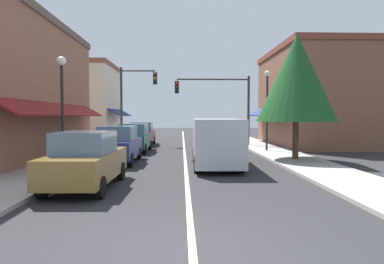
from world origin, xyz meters
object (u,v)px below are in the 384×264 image
object	(u,v)px
parked_car_far_left	(142,134)
traffic_signal_left_corner	(133,95)
street_lamp_right_mid	(267,98)
parked_car_second_left	(118,145)
van_in_lane	(216,141)
tree_right_near	(296,78)
traffic_signal_mast_arm	(222,98)
street_lamp_left_near	(62,94)
parked_car_third_left	(135,138)
parked_car_nearest_left	(86,160)

from	to	relation	value
parked_car_far_left	traffic_signal_left_corner	distance (m)	3.09
parked_car_far_left	street_lamp_right_mid	bearing A→B (deg)	-32.11
parked_car_second_left	van_in_lane	world-z (taller)	van_in_lane
traffic_signal_left_corner	tree_right_near	xyz separation A→B (m)	(9.39, -9.50, 0.22)
parked_car_second_left	tree_right_near	xyz separation A→B (m)	(8.67, 0.35, 3.23)
parked_car_far_left	traffic_signal_mast_arm	distance (m)	6.69
traffic_signal_left_corner	traffic_signal_mast_arm	bearing A→B (deg)	-9.57
traffic_signal_left_corner	street_lamp_left_near	xyz separation A→B (m)	(-1.04, -12.29, -0.76)
traffic_signal_mast_arm	street_lamp_right_mid	xyz separation A→B (m)	(2.35, -4.13, -0.23)
parked_car_third_left	tree_right_near	world-z (taller)	tree_right_near
parked_car_nearest_left	parked_car_far_left	distance (m)	15.46
parked_car_second_left	van_in_lane	size ratio (longest dim) A/B	0.79
tree_right_near	street_lamp_right_mid	bearing A→B (deg)	94.67
parked_car_nearest_left	parked_car_third_left	bearing A→B (deg)	91.28
traffic_signal_left_corner	street_lamp_left_near	world-z (taller)	traffic_signal_left_corner
parked_car_third_left	parked_car_far_left	world-z (taller)	same
parked_car_far_left	van_in_lane	world-z (taller)	van_in_lane
street_lamp_left_near	street_lamp_right_mid	world-z (taller)	street_lamp_right_mid
parked_car_nearest_left	traffic_signal_mast_arm	xyz separation A→B (m)	(5.92, 14.33, 2.73)
parked_car_second_left	traffic_signal_left_corner	bearing A→B (deg)	94.90
parked_car_nearest_left	street_lamp_right_mid	distance (m)	13.37
traffic_signal_mast_arm	tree_right_near	bearing A→B (deg)	-72.17
street_lamp_right_mid	parked_car_nearest_left	bearing A→B (deg)	-129.00
parked_car_third_left	tree_right_near	size ratio (longest dim) A/B	0.66
van_in_lane	parked_car_nearest_left	bearing A→B (deg)	-135.30
parked_car_second_left	parked_car_far_left	xyz separation A→B (m)	(-0.03, 9.85, 0.00)
parked_car_nearest_left	traffic_signal_left_corner	distance (m)	15.77
street_lamp_left_near	tree_right_near	xyz separation A→B (m)	(10.43, 2.79, 0.98)
parked_car_far_left	street_lamp_right_mid	distance (m)	10.17
parked_car_second_left	traffic_signal_left_corner	world-z (taller)	traffic_signal_left_corner
parked_car_far_left	tree_right_near	size ratio (longest dim) A/B	0.66
traffic_signal_mast_arm	street_lamp_left_near	distance (m)	13.59
parked_car_third_left	street_lamp_right_mid	bearing A→B (deg)	-0.92
street_lamp_right_mid	parked_car_third_left	bearing A→B (deg)	177.71
street_lamp_right_mid	parked_car_second_left	bearing A→B (deg)	-151.07
parked_car_second_left	tree_right_near	bearing A→B (deg)	3.04
parked_car_nearest_left	parked_car_second_left	distance (m)	5.61
parked_car_second_left	street_lamp_right_mid	bearing A→B (deg)	29.65
traffic_signal_left_corner	street_lamp_left_near	bearing A→B (deg)	-94.82
parked_car_far_left	traffic_signal_left_corner	bearing A→B (deg)	179.96
street_lamp_left_near	tree_right_near	world-z (taller)	tree_right_near
traffic_signal_mast_arm	traffic_signal_left_corner	distance (m)	6.80
parked_car_nearest_left	street_lamp_left_near	distance (m)	4.29
parked_car_second_left	parked_car_third_left	xyz separation A→B (m)	(0.08, 4.93, 0.00)
parked_car_far_left	street_lamp_right_mid	size ratio (longest dim) A/B	0.81
street_lamp_left_near	parked_car_second_left	bearing A→B (deg)	54.17
parked_car_far_left	van_in_lane	size ratio (longest dim) A/B	0.79
traffic_signal_left_corner	parked_car_nearest_left	bearing A→B (deg)	-87.12
parked_car_nearest_left	traffic_signal_mast_arm	world-z (taller)	traffic_signal_mast_arm
street_lamp_right_mid	parked_car_far_left	bearing A→B (deg)	147.82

